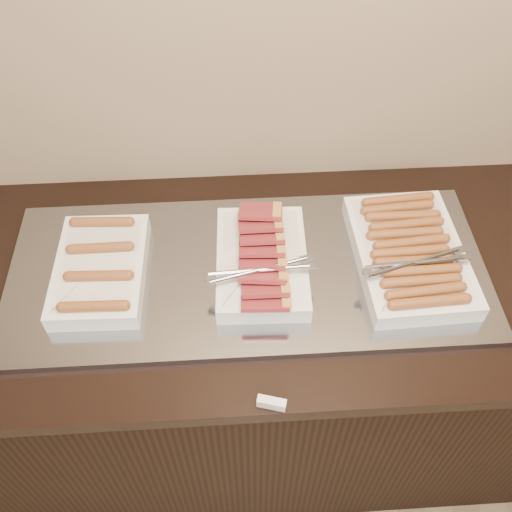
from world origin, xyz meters
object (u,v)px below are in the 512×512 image
at_px(dish_left, 101,269).
at_px(dish_right, 410,254).
at_px(dish_center, 262,261).
at_px(warming_tray, 248,271).
at_px(counter, 254,361).

bearing_deg(dish_left, dish_right, 1.10).
xyz_separation_m(dish_left, dish_center, (0.40, -0.00, 0.01)).
relative_size(warming_tray, dish_right, 3.00).
relative_size(counter, dish_center, 5.75).
bearing_deg(counter, dish_center, -12.30).
relative_size(warming_tray, dish_left, 3.67).
xyz_separation_m(counter, dish_right, (0.39, -0.00, 0.50)).
distance_m(warming_tray, dish_center, 0.06).
xyz_separation_m(warming_tray, dish_center, (0.03, -0.00, 0.04)).
xyz_separation_m(dish_center, dish_right, (0.37, 0.00, -0.00)).
relative_size(dish_center, dish_right, 0.90).
relative_size(counter, warming_tray, 1.72).
bearing_deg(counter, dish_right, -0.47).
xyz_separation_m(dish_left, dish_right, (0.77, -0.00, 0.01)).
distance_m(counter, dish_center, 0.50).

